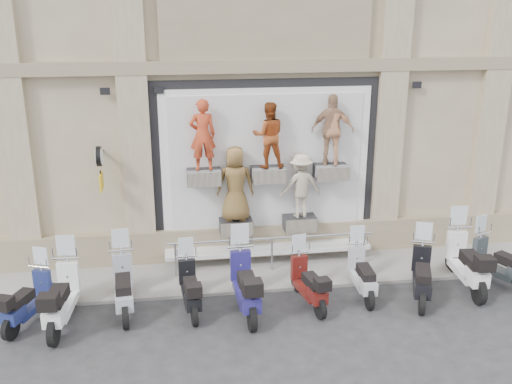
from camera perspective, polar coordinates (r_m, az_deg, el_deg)
ground at (r=12.28m, az=3.22°, el=-12.10°), size 90.00×90.00×0.00m
sidewalk at (r=14.08m, az=1.51°, el=-7.73°), size 16.00×2.20×0.08m
building at (r=17.53m, az=-1.19°, el=17.51°), size 14.00×8.60×12.00m
shop_vitrine at (r=13.86m, az=1.36°, el=2.22°), size 5.60×0.83×4.30m
guard_rail at (r=13.81m, az=1.60°, el=-6.32°), size 5.06×0.10×0.93m
clock_sign_bracket at (r=13.40m, az=-15.36°, el=2.86°), size 0.10×0.80×1.02m
scooter_a at (r=12.51m, az=-21.92°, el=-9.18°), size 1.11×1.82×1.43m
scooter_b at (r=12.16m, az=-18.96°, el=-8.98°), size 0.76×2.11×1.68m
scooter_c at (r=12.35m, az=-13.18°, el=-8.18°), size 0.75×2.02×1.61m
scooter_d at (r=12.18m, az=-6.64°, el=-8.66°), size 0.66×1.79×1.42m
scooter_e at (r=11.98m, az=-1.08°, el=-8.23°), size 0.70×2.13×1.72m
scooter_f at (r=12.37m, az=5.28°, el=-8.21°), size 0.80×1.80×1.41m
scooter_g at (r=12.91m, az=10.62°, el=-7.22°), size 0.61×1.79×1.43m
scooter_h at (r=13.04m, az=16.34°, el=-7.11°), size 1.23×2.00×1.56m
scooter_i at (r=13.82m, az=20.41°, el=-5.68°), size 0.83×2.18×1.73m
scooter_j at (r=14.27m, az=23.25°, el=-5.76°), size 1.20×1.93×1.52m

